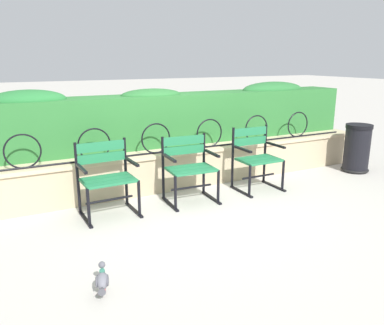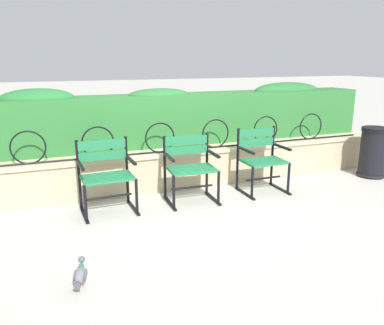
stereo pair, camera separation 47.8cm
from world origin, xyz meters
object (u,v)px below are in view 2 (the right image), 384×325
at_px(park_chair_right, 261,158).
at_px(pigeon_near_chairs, 80,275).
at_px(park_chair_left, 106,174).
at_px(park_chair_centre, 190,166).
at_px(trash_bin, 373,153).

bearing_deg(park_chair_right, pigeon_near_chairs, -149.11).
bearing_deg(park_chair_left, park_chair_right, -0.91).
relative_size(park_chair_left, park_chair_right, 0.99).
height_order(park_chair_left, pigeon_near_chairs, park_chair_left).
height_order(park_chair_centre, park_chair_right, park_chair_right).
xyz_separation_m(park_chair_centre, park_chair_right, (1.06, -0.00, 0.01)).
relative_size(park_chair_left, trash_bin, 1.12).
bearing_deg(park_chair_centre, trash_bin, -0.87).
distance_m(park_chair_centre, trash_bin, 3.06).
bearing_deg(trash_bin, park_chair_right, 178.73).
bearing_deg(park_chair_centre, park_chair_left, 178.30).
relative_size(park_chair_right, pigeon_near_chairs, 3.06).
bearing_deg(park_chair_centre, park_chair_right, -0.11).
relative_size(park_chair_right, trash_bin, 1.13).
bearing_deg(park_chair_centre, pigeon_near_chairs, -134.81).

